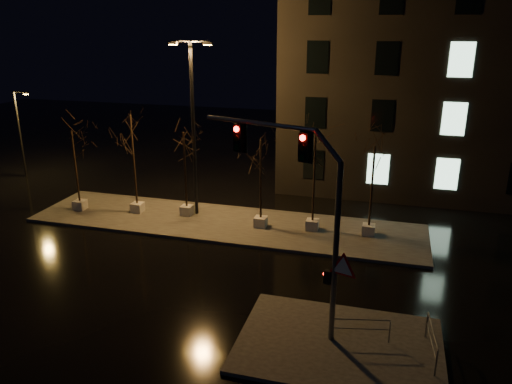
% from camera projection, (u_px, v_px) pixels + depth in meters
% --- Properties ---
extents(ground, '(90.00, 90.00, 0.00)m').
position_uv_depth(ground, '(181.00, 273.00, 22.48)').
color(ground, black).
rests_on(ground, ground).
extents(median, '(22.00, 5.00, 0.15)m').
position_uv_depth(median, '(224.00, 223.00, 27.93)').
color(median, '#3F3D38').
rests_on(median, ground).
extents(sidewalk_corner, '(7.00, 5.00, 0.15)m').
position_uv_depth(sidewalk_corner, '(339.00, 345.00, 17.36)').
color(sidewalk_corner, '#3F3D38').
rests_on(sidewalk_corner, ground).
extents(building, '(25.00, 12.00, 15.00)m').
position_uv_depth(building, '(481.00, 75.00, 32.95)').
color(building, black).
rests_on(building, ground).
extents(tree_0, '(1.80, 1.80, 4.88)m').
position_uv_depth(tree_0, '(73.00, 149.00, 28.69)').
color(tree_0, silver).
rests_on(tree_0, median).
extents(tree_1, '(1.80, 1.80, 5.90)m').
position_uv_depth(tree_1, '(132.00, 137.00, 28.02)').
color(tree_1, silver).
rests_on(tree_1, median).
extents(tree_2, '(1.80, 1.80, 5.00)m').
position_uv_depth(tree_2, '(184.00, 151.00, 27.78)').
color(tree_2, silver).
rests_on(tree_2, median).
extents(tree_3, '(1.80, 1.80, 4.96)m').
position_uv_depth(tree_3, '(261.00, 160.00, 26.11)').
color(tree_3, silver).
rests_on(tree_3, median).
extents(tree_4, '(1.80, 1.80, 5.66)m').
position_uv_depth(tree_4, '(315.00, 152.00, 25.54)').
color(tree_4, silver).
rests_on(tree_4, median).
extents(tree_5, '(1.80, 1.80, 4.90)m').
position_uv_depth(tree_5, '(373.00, 167.00, 25.06)').
color(tree_5, silver).
rests_on(tree_5, median).
extents(traffic_signal_mast, '(5.81, 1.96, 7.43)m').
position_uv_depth(traffic_signal_mast, '(305.00, 202.00, 16.63)').
color(traffic_signal_mast, slate).
rests_on(traffic_signal_mast, sidewalk_corner).
extents(streetlight_main, '(2.43, 0.36, 9.72)m').
position_uv_depth(streetlight_main, '(193.00, 118.00, 27.42)').
color(streetlight_main, black).
rests_on(streetlight_main, median).
extents(streetlight_far, '(1.22, 0.29, 6.21)m').
position_uv_depth(streetlight_far, '(21.00, 131.00, 35.71)').
color(streetlight_far, black).
rests_on(streetlight_far, ground).
extents(guard_rail_a, '(2.03, 0.46, 0.89)m').
position_uv_depth(guard_rail_a, '(360.00, 327.00, 17.24)').
color(guard_rail_a, slate).
rests_on(guard_rail_a, sidewalk_corner).
extents(guard_rail_b, '(0.24, 2.15, 1.02)m').
position_uv_depth(guard_rail_b, '(432.00, 338.00, 16.48)').
color(guard_rail_b, slate).
rests_on(guard_rail_b, sidewalk_corner).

